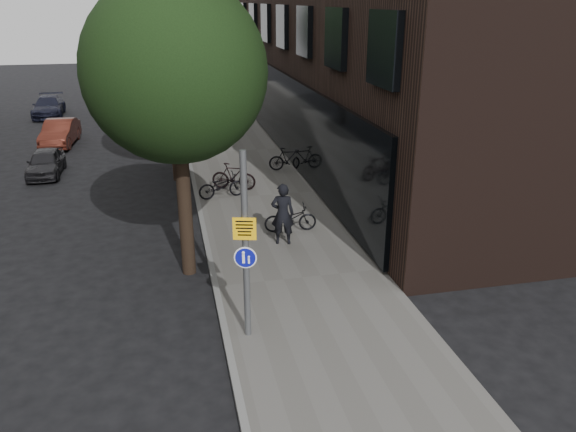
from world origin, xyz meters
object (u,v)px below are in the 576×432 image
object	(u,v)px
signpost	(246,247)
parked_bike_facade_near	(290,218)
pedestrian	(283,214)
parked_car_near	(46,162)

from	to	relation	value
signpost	parked_bike_facade_near	xyz separation A→B (m)	(2.16, 5.43, -1.64)
pedestrian	parked_bike_facade_near	size ratio (longest dim) A/B	1.14
signpost	pedestrian	xyz separation A→B (m)	(1.73, 4.57, -1.14)
pedestrian	parked_bike_facade_near	bearing A→B (deg)	-103.92
parked_car_near	pedestrian	bearing A→B (deg)	-48.99
signpost	parked_bike_facade_near	size ratio (longest dim) A/B	2.51
pedestrian	parked_bike_facade_near	distance (m)	1.08
signpost	pedestrian	distance (m)	5.02
parked_bike_facade_near	parked_car_near	world-z (taller)	parked_car_near
parked_bike_facade_near	parked_car_near	distance (m)	11.97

